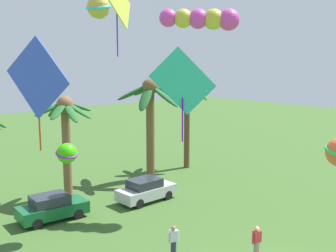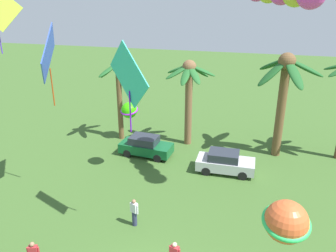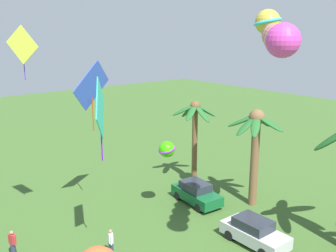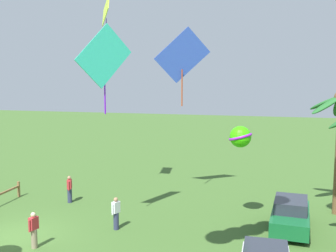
{
  "view_description": "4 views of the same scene",
  "coord_description": "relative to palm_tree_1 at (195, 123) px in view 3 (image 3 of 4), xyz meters",
  "views": [
    {
      "loc": [
        -14.6,
        -9.25,
        9.29
      ],
      "look_at": [
        -1.01,
        5.75,
        5.96
      ],
      "focal_mm": 44.79,
      "sensor_mm": 36.0,
      "label": 1
    },
    {
      "loc": [
        3.42,
        -10.1,
        11.76
      ],
      "look_at": [
        -0.58,
        5.41,
        5.38
      ],
      "focal_mm": 36.88,
      "sensor_mm": 36.0,
      "label": 2
    },
    {
      "loc": [
        14.2,
        -5.02,
        11.86
      ],
      "look_at": [
        -0.43,
        6.77,
        7.2
      ],
      "focal_mm": 40.93,
      "sensor_mm": 36.0,
      "label": 3
    },
    {
      "loc": [
        14.98,
        11.07,
        7.32
      ],
      "look_at": [
        -1.05,
        7.01,
        5.25
      ],
      "focal_mm": 42.12,
      "sensor_mm": 36.0,
      "label": 4
    }
  ],
  "objects": [
    {
      "name": "parked_car_0",
      "position": [
        2.98,
        -2.52,
        -4.18
      ],
      "size": [
        4.03,
        2.03,
        1.51
      ],
      "color": "#145B2D",
      "rests_on": "ground"
    },
    {
      "name": "parked_car_1",
      "position": [
        9.04,
        -3.65,
        -4.18
      ],
      "size": [
        3.9,
        1.75,
        1.51
      ],
      "color": "#BCBCC1",
      "rests_on": "ground"
    },
    {
      "name": "spectator_0",
      "position": [
        1.81,
        -14.82,
        -4.11
      ],
      "size": [
        0.53,
        0.33,
        1.59
      ],
      "color": "#2D3351",
      "rests_on": "ground"
    },
    {
      "name": "palm_tree_2",
      "position": [
        5.65,
        0.37,
        0.07
      ],
      "size": [
        4.01,
        3.74,
        6.83
      ],
      "color": "brown",
      "rests_on": "ground"
    },
    {
      "name": "kite_diamond_0",
      "position": [
        -0.33,
        -8.59,
        3.55
      ],
      "size": [
        1.15,
        3.1,
        4.51
      ],
      "color": "blue"
    },
    {
      "name": "palm_tree_1",
      "position": [
        0.0,
        0.0,
        0.0
      ],
      "size": [
        3.24,
        3.38,
        6.65
      ],
      "color": "brown",
      "rests_on": "ground"
    },
    {
      "name": "kite_diamond_6",
      "position": [
        0.42,
        -12.91,
        6.21
      ],
      "size": [
        1.84,
        1.08,
        2.88
      ],
      "color": "#BDDF38"
    },
    {
      "name": "spectator_1",
      "position": [
        4.98,
        -10.66,
        -4.11
      ],
      "size": [
        0.52,
        0.36,
        1.59
      ],
      "color": "#2D3351",
      "rests_on": "ground"
    },
    {
      "name": "kite_ball_5",
      "position": [
        7.3,
        -1.29,
        7.44
      ],
      "size": [
        2.11,
        2.11,
        1.43
      ],
      "color": "gold"
    },
    {
      "name": "kite_diamond_1",
      "position": [
        5.15,
        -11.04,
        3.28
      ],
      "size": [
        2.43,
        1.79,
        4.15
      ],
      "color": "#30C4A6"
    },
    {
      "name": "kite_ball_4",
      "position": [
        2.75,
        -4.99,
        -0.52
      ],
      "size": [
        1.35,
        1.34,
        1.06
      ],
      "color": "#35C70B"
    },
    {
      "name": "kite_tube_3",
      "position": [
        11.54,
        -6.13,
        6.66
      ],
      "size": [
        3.64,
        3.96,
        1.35
      ],
      "color": "#EB3FB8"
    }
  ]
}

